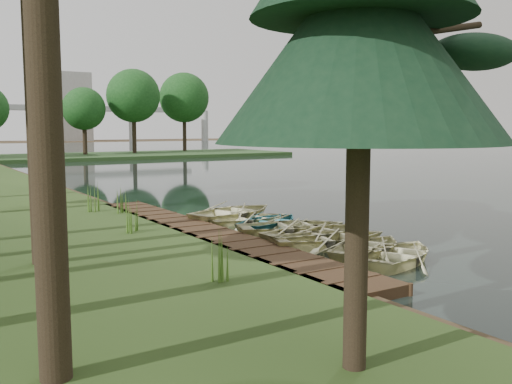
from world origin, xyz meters
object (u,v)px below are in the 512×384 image
boardwalk (205,235)px  stored_rowboat (55,197)px  rowboat_0 (399,250)px  rowboat_2 (330,235)px  rowboat_1 (369,244)px

boardwalk → stored_rowboat: (-2.57, 9.22, 0.46)m
boardwalk → stored_rowboat: size_ratio=5.42×
stored_rowboat → rowboat_0: bearing=-162.0°
rowboat_2 → stored_rowboat: stored_rowboat is taller
rowboat_2 → stored_rowboat: (-4.99, 12.56, 0.18)m
rowboat_1 → rowboat_2: rowboat_2 is taller
rowboat_0 → rowboat_2: rowboat_2 is taller
boardwalk → rowboat_1: rowboat_1 is taller
rowboat_0 → rowboat_1: bearing=-19.1°
rowboat_1 → stored_rowboat: (-5.28, 13.90, 0.23)m
rowboat_2 → stored_rowboat: 13.52m
boardwalk → rowboat_1: bearing=-59.9°
rowboat_1 → rowboat_2: bearing=-8.5°
boardwalk → rowboat_2: (2.42, -3.34, 0.27)m
rowboat_1 → rowboat_2: (-0.28, 1.34, 0.05)m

